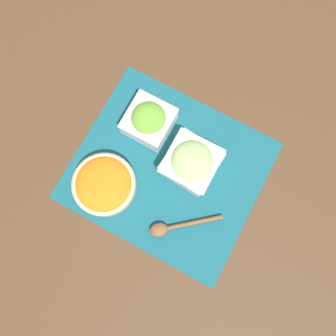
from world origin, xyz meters
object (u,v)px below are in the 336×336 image
(lettuce_bowl, at_px, (149,120))
(wooden_spoon, at_px, (171,227))
(carrot_bowl, at_px, (104,184))
(cucumber_bowl, at_px, (191,162))

(lettuce_bowl, bearing_deg, wooden_spoon, 130.26)
(lettuce_bowl, height_order, wooden_spoon, lettuce_bowl)
(carrot_bowl, xyz_separation_m, wooden_spoon, (-0.22, 0.01, -0.02))
(carrot_bowl, distance_m, wooden_spoon, 0.22)
(cucumber_bowl, bearing_deg, wooden_spoon, 100.75)
(carrot_bowl, relative_size, wooden_spoon, 1.01)
(wooden_spoon, bearing_deg, carrot_bowl, -3.84)
(wooden_spoon, bearing_deg, lettuce_bowl, -49.74)
(cucumber_bowl, height_order, wooden_spoon, cucumber_bowl)
(cucumber_bowl, relative_size, wooden_spoon, 0.85)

